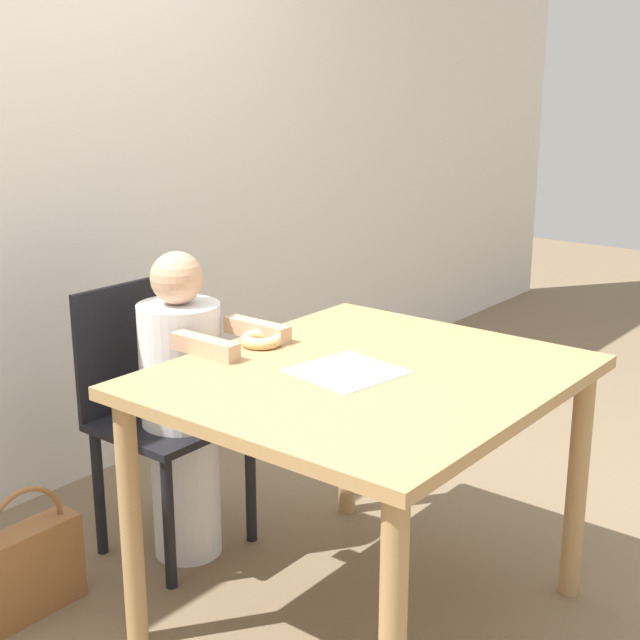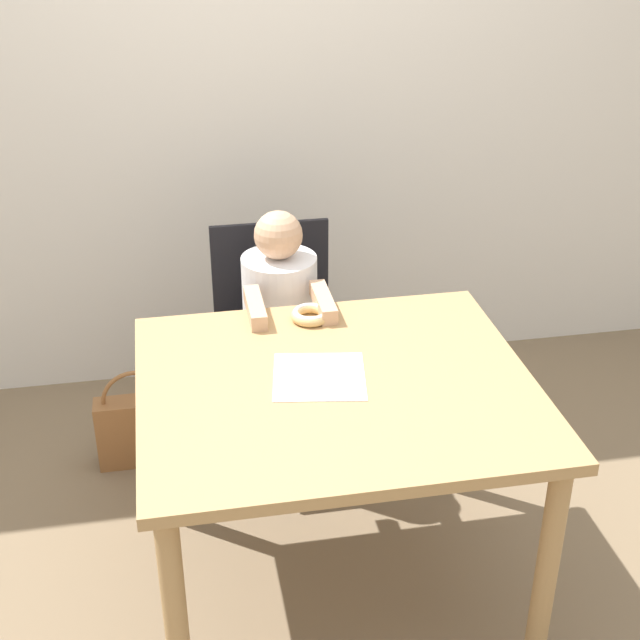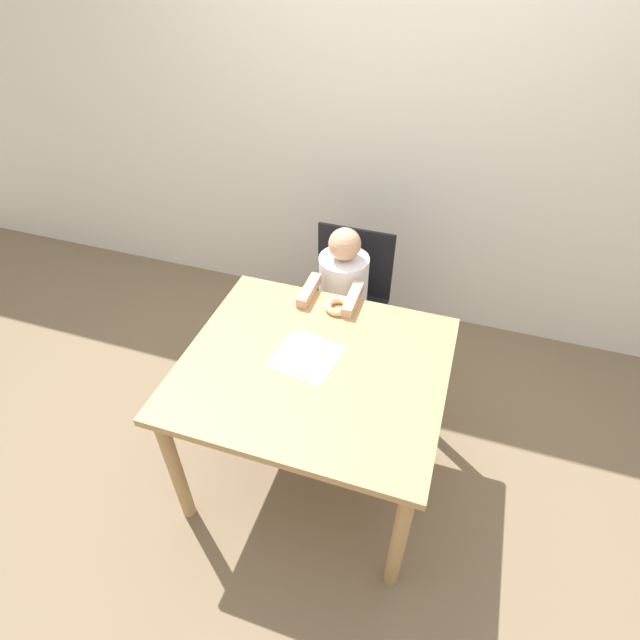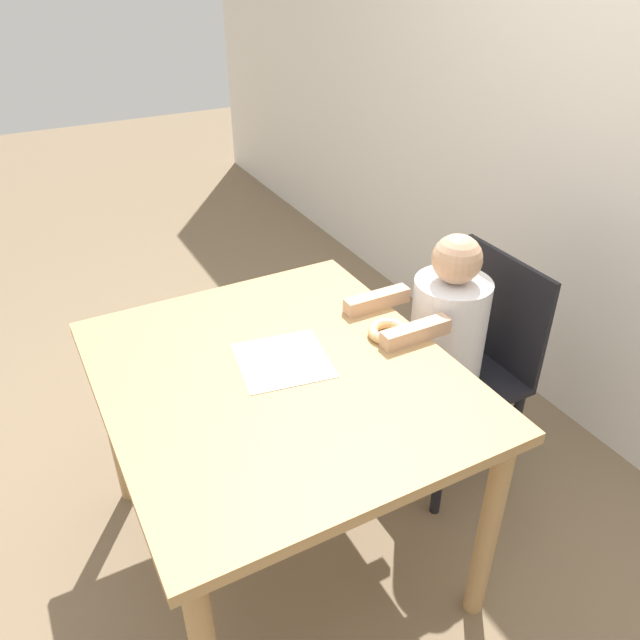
# 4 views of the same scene
# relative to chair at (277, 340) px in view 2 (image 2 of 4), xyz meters

# --- Properties ---
(ground_plane) EXTENTS (12.00, 12.00, 0.00)m
(ground_plane) POSITION_rel_chair_xyz_m (0.06, -0.77, -0.46)
(ground_plane) COLOR #7A664C
(wall_back) EXTENTS (8.00, 0.05, 2.50)m
(wall_back) POSITION_rel_chair_xyz_m (0.06, 0.64, 0.79)
(wall_back) COLOR silver
(wall_back) RESTS_ON ground_plane
(dining_table) EXTENTS (1.09, 0.96, 0.75)m
(dining_table) POSITION_rel_chair_xyz_m (0.06, -0.77, 0.19)
(dining_table) COLOR tan
(dining_table) RESTS_ON ground_plane
(chair) EXTENTS (0.43, 0.40, 0.87)m
(chair) POSITION_rel_chair_xyz_m (0.00, 0.00, 0.00)
(chair) COLOR black
(chair) RESTS_ON ground_plane
(child_figure) EXTENTS (0.27, 0.47, 1.00)m
(child_figure) POSITION_rel_chair_xyz_m (0.00, -0.12, 0.04)
(child_figure) COLOR white
(child_figure) RESTS_ON ground_plane
(donut) EXTENTS (0.12, 0.12, 0.03)m
(donut) POSITION_rel_chair_xyz_m (0.06, -0.40, 0.31)
(donut) COLOR #DBB270
(donut) RESTS_ON dining_table
(napkin) EXTENTS (0.29, 0.29, 0.00)m
(napkin) POSITION_rel_chair_xyz_m (0.02, -0.74, 0.29)
(napkin) COLOR white
(napkin) RESTS_ON dining_table
(handbag) EXTENTS (0.31, 0.10, 0.40)m
(handbag) POSITION_rel_chair_xyz_m (-0.52, -0.01, -0.31)
(handbag) COLOR brown
(handbag) RESTS_ON ground_plane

